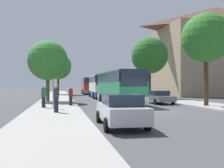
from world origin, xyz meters
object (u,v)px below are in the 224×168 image
(bus_stop_sign, at_px, (53,90))
(parked_car_right_far, at_px, (117,91))
(parked_car_right_near, at_px, (159,97))
(tree_left_far, at_px, (58,66))
(parked_car_left_curb, at_px, (121,110))
(tree_right_mid, at_px, (206,38))
(bus_rear, at_px, (89,86))
(tree_left_near, at_px, (48,61))
(pedestrian_waiting_far, at_px, (71,96))
(bus_middle, at_px, (100,86))
(pedestrian_waiting_near, at_px, (44,96))
(pedestrian_walking_back, at_px, (56,98))
(tree_right_near, at_px, (150,56))
(bus_front, at_px, (119,87))

(bus_stop_sign, bearing_deg, parked_car_right_far, 68.19)
(parked_car_right_near, relative_size, tree_left_far, 0.58)
(parked_car_left_curb, bearing_deg, parked_car_right_near, 63.71)
(parked_car_left_curb, xyz_separation_m, tree_right_mid, (9.89, 8.99, 5.35))
(bus_rear, distance_m, tree_left_near, 26.80)
(pedestrian_waiting_far, distance_m, tree_right_mid, 13.15)
(parked_car_right_far, height_order, tree_left_far, tree_left_far)
(bus_middle, distance_m, bus_rear, 15.48)
(parked_car_right_far, height_order, pedestrian_waiting_near, pedestrian_waiting_near)
(pedestrian_waiting_near, bearing_deg, bus_rear, -97.71)
(tree_left_near, bearing_deg, pedestrian_walking_back, -84.71)
(pedestrian_waiting_near, relative_size, tree_left_far, 0.23)
(parked_car_right_far, height_order, tree_left_near, tree_left_near)
(pedestrian_waiting_far, bearing_deg, tree_right_mid, 24.07)
(parked_car_right_far, bearing_deg, tree_right_mid, 91.28)
(parked_car_right_far, height_order, tree_right_mid, tree_right_mid)
(bus_middle, xyz_separation_m, tree_left_near, (-7.31, -10.15, 2.85))
(parked_car_left_curb, height_order, tree_left_near, tree_left_near)
(bus_rear, height_order, tree_right_near, tree_right_near)
(pedestrian_walking_back, bearing_deg, bus_front, -147.88)
(bus_stop_sign, bearing_deg, bus_middle, 71.26)
(pedestrian_waiting_far, height_order, tree_right_mid, tree_right_mid)
(parked_car_left_curb, distance_m, parked_car_right_near, 15.77)
(parked_car_right_far, xyz_separation_m, tree_right_mid, (2.06, -27.63, 5.39))
(pedestrian_walking_back, xyz_separation_m, tree_left_far, (-0.15, 34.04, 4.49))
(bus_middle, bearing_deg, tree_left_near, -124.31)
(bus_middle, xyz_separation_m, pedestrian_walking_back, (-6.21, -22.01, -0.73))
(bus_rear, relative_size, parked_car_right_far, 2.51)
(pedestrian_walking_back, relative_size, tree_right_near, 0.22)
(bus_stop_sign, distance_m, pedestrian_waiting_far, 3.33)
(parked_car_right_near, bearing_deg, parked_car_right_far, -92.16)
(parked_car_left_curb, bearing_deg, tree_right_near, 68.98)
(bus_rear, distance_m, parked_car_right_far, 8.17)
(parked_car_right_far, distance_m, tree_left_near, 22.90)
(pedestrian_waiting_near, height_order, tree_right_near, tree_right_near)
(parked_car_left_curb, relative_size, tree_right_near, 0.55)
(bus_stop_sign, bearing_deg, bus_front, 39.86)
(parked_car_right_near, height_order, tree_right_near, tree_right_near)
(pedestrian_walking_back, bearing_deg, bus_middle, -126.94)
(bus_stop_sign, xyz_separation_m, pedestrian_waiting_near, (-0.79, 1.15, -0.48))
(tree_left_far, relative_size, tree_right_near, 0.93)
(bus_front, bearing_deg, pedestrian_walking_back, -128.59)
(parked_car_right_far, bearing_deg, tree_left_far, -18.60)
(tree_left_near, bearing_deg, bus_stop_sign, -84.76)
(bus_front, bearing_deg, parked_car_right_near, -1.75)
(bus_front, xyz_separation_m, tree_left_near, (-7.26, 3.60, 2.89))
(bus_front, xyz_separation_m, parked_car_right_far, (4.79, 22.68, -1.01))
(parked_car_right_near, xyz_separation_m, pedestrian_walking_back, (-10.46, -8.27, 0.37))
(pedestrian_waiting_far, bearing_deg, pedestrian_walking_back, -65.32)
(parked_car_right_near, xyz_separation_m, pedestrian_waiting_near, (-11.53, -4.24, 0.34))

